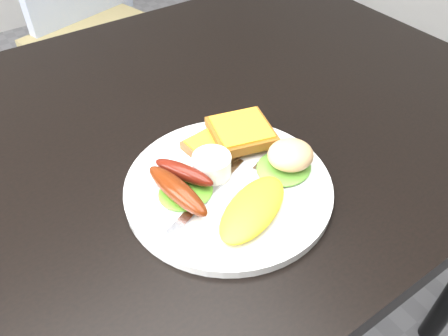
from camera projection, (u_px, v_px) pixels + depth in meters
The scene contains 13 objects.
dining_table at pixel (172, 135), 0.70m from camera, with size 1.20×0.80×0.04m, color black.
dining_chair at pixel (108, 43), 1.52m from camera, with size 0.43×0.43×0.05m, color tan.
plate at pixel (228, 186), 0.58m from camera, with size 0.28×0.28×0.01m, color white.
lettuce_left at pixel (186, 192), 0.56m from camera, with size 0.07×0.07×0.01m, color #57A320.
lettuce_right at pixel (284, 167), 0.59m from camera, with size 0.08×0.07×0.01m, color #5CA32A.
omelette at pixel (253, 208), 0.53m from camera, with size 0.13×0.06×0.02m, color yellow.
sausage_a at pixel (177, 190), 0.54m from camera, with size 0.03×0.11×0.03m, color #661D03.
sausage_b at pixel (184, 172), 0.56m from camera, with size 0.02×0.09×0.02m, color #5B0E07.
ramekin at pixel (212, 165), 0.58m from camera, with size 0.05×0.05×0.03m, color white.
toast_a at pixel (215, 147), 0.62m from camera, with size 0.07×0.07×0.01m, color brown.
toast_b at pixel (241, 132), 0.62m from camera, with size 0.08×0.08×0.01m, color brown.
potato_salad at pixel (290, 155), 0.58m from camera, with size 0.06×0.06×0.03m, color beige.
fork at pixel (207, 195), 0.56m from camera, with size 0.16×0.01×0.00m, color #ADAFB7.
Camera 1 is at (-0.24, -0.50, 1.17)m, focal length 35.00 mm.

